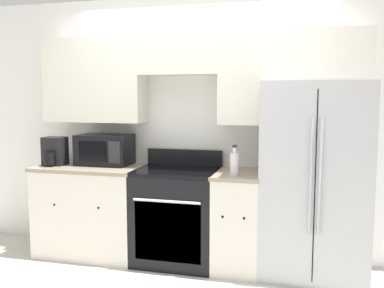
% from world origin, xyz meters
% --- Properties ---
extents(ground_plane, '(12.00, 12.00, 0.00)m').
position_xyz_m(ground_plane, '(0.00, 0.00, 0.00)').
color(ground_plane, beige).
extents(wall_back, '(8.00, 0.39, 2.60)m').
position_xyz_m(wall_back, '(0.01, 0.59, 1.49)').
color(wall_back, white).
rests_on(wall_back, ground_plane).
extents(lower_cabinets_left, '(1.06, 0.64, 0.91)m').
position_xyz_m(lower_cabinets_left, '(-1.06, 0.31, 0.46)').
color(lower_cabinets_left, silver).
rests_on(lower_cabinets_left, ground_plane).
extents(lower_cabinets_right, '(0.44, 0.64, 0.91)m').
position_xyz_m(lower_cabinets_right, '(0.45, 0.31, 0.46)').
color(lower_cabinets_right, silver).
rests_on(lower_cabinets_right, ground_plane).
extents(oven_range, '(0.78, 0.65, 1.07)m').
position_xyz_m(oven_range, '(-0.15, 0.31, 0.46)').
color(oven_range, black).
rests_on(oven_range, ground_plane).
extents(refrigerator, '(0.92, 0.73, 1.73)m').
position_xyz_m(refrigerator, '(1.11, 0.35, 0.87)').
color(refrigerator, '#B7B7BC').
rests_on(refrigerator, ground_plane).
extents(microwave, '(0.53, 0.35, 0.31)m').
position_xyz_m(microwave, '(-0.95, 0.41, 1.06)').
color(microwave, black).
rests_on(microwave, lower_cabinets_left).
extents(bottle, '(0.08, 0.08, 0.27)m').
position_xyz_m(bottle, '(0.43, 0.16, 1.02)').
color(bottle, silver).
rests_on(bottle, lower_cabinets_right).
extents(paper_towel_holder, '(0.22, 0.23, 0.29)m').
position_xyz_m(paper_towel_holder, '(-1.43, 0.25, 1.04)').
color(paper_towel_holder, black).
rests_on(paper_towel_holder, lower_cabinets_left).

